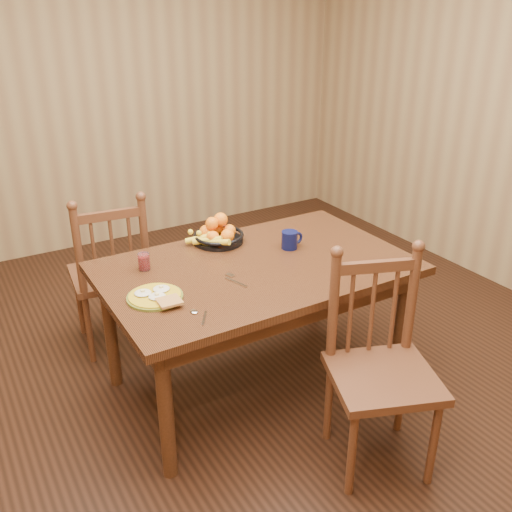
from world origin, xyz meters
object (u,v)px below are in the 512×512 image
chair_far (111,274)px  fruit_bowl (217,234)px  chair_near (380,368)px  breakfast_plate (156,296)px  coffee_mug (290,240)px  dining_table (256,279)px

chair_far → fruit_bowl: chair_far is taller
chair_near → breakfast_plate: size_ratio=3.52×
fruit_bowl → coffee_mug: bearing=-41.4°
dining_table → chair_near: (0.20, -0.77, -0.17)m
chair_near → breakfast_plate: bearing=159.8°
chair_far → breakfast_plate: chair_far is taller
dining_table → fruit_bowl: fruit_bowl is taller
chair_far → breakfast_plate: bearing=93.7°
dining_table → chair_far: chair_far is taller
coffee_mug → breakfast_plate: bearing=-168.9°
chair_far → chair_near: bearing=121.8°
chair_far → dining_table: bearing=130.8°
coffee_mug → chair_near: bearing=-94.8°
chair_far → chair_near: (0.76, -1.57, 0.00)m
dining_table → coffee_mug: (0.27, 0.09, 0.14)m
chair_far → coffee_mug: chair_far is taller
breakfast_plate → fruit_bowl: size_ratio=0.89×
breakfast_plate → fruit_bowl: fruit_bowl is taller
dining_table → chair_near: size_ratio=1.57×
chair_near → coffee_mug: (0.07, 0.86, 0.31)m
chair_far → breakfast_plate: 0.92m
dining_table → chair_near: chair_near is taller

